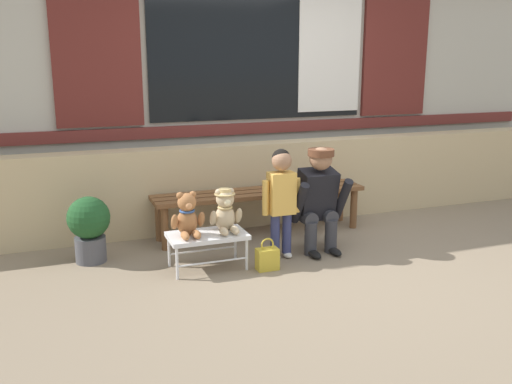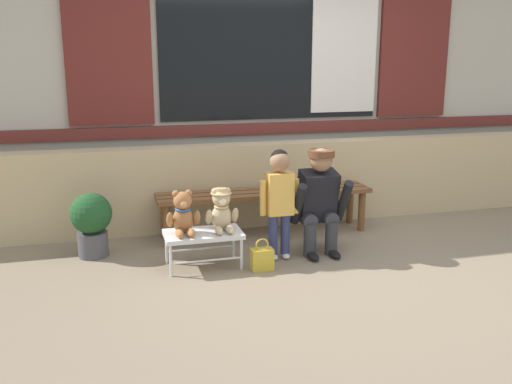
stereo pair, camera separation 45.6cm
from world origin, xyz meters
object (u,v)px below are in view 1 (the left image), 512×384
object	(u,v)px
teddy_bear_plain	(187,216)
small_display_bench	(207,237)
child_standing	(281,192)
handbag_on_ground	(267,258)
teddy_bear_with_hat	(225,211)
potted_plant	(89,225)
adult_crouching	(319,199)
wooden_bench_long	(260,197)

from	to	relation	value
teddy_bear_plain	small_display_bench	bearing A→B (deg)	-0.51
child_standing	handbag_on_ground	xyz separation A→B (m)	(-0.21, -0.22, -0.50)
teddy_bear_plain	teddy_bear_with_hat	distance (m)	0.32
teddy_bear_plain	potted_plant	size ratio (longest dim) A/B	0.64
adult_crouching	handbag_on_ground	size ratio (longest dim) A/B	3.49
wooden_bench_long	teddy_bear_with_hat	distance (m)	0.92
potted_plant	child_standing	bearing A→B (deg)	-17.11
potted_plant	teddy_bear_with_hat	bearing A→B (deg)	-25.43
teddy_bear_plain	teddy_bear_with_hat	world-z (taller)	same
small_display_bench	teddy_bear_with_hat	xyz separation A→B (m)	(0.16, 0.00, 0.21)
teddy_bear_plain	potted_plant	bearing A→B (deg)	145.62
small_display_bench	child_standing	world-z (taller)	child_standing
small_display_bench	teddy_bear_plain	xyz separation A→B (m)	(-0.16, 0.00, 0.20)
small_display_bench	teddy_bear_with_hat	distance (m)	0.26
teddy_bear_with_hat	handbag_on_ground	xyz separation A→B (m)	(0.29, -0.20, -0.38)
teddy_bear_plain	potted_plant	xyz separation A→B (m)	(-0.73, 0.50, -0.14)
teddy_bear_with_hat	child_standing	bearing A→B (deg)	2.33
child_standing	handbag_on_ground	bearing A→B (deg)	-133.80
teddy_bear_with_hat	adult_crouching	distance (m)	0.89
small_display_bench	child_standing	distance (m)	0.74
teddy_bear_plain	teddy_bear_with_hat	size ratio (longest dim) A/B	1.00
handbag_on_ground	potted_plant	bearing A→B (deg)	152.34
potted_plant	wooden_bench_long	bearing A→B (deg)	7.48
teddy_bear_plain	adult_crouching	distance (m)	1.21
adult_crouching	potted_plant	world-z (taller)	adult_crouching
wooden_bench_long	small_display_bench	distance (m)	1.03
child_standing	adult_crouching	bearing A→B (deg)	8.62
teddy_bear_with_hat	potted_plant	bearing A→B (deg)	154.57
child_standing	potted_plant	world-z (taller)	child_standing
child_standing	handbag_on_ground	world-z (taller)	child_standing
teddy_bear_plain	handbag_on_ground	distance (m)	0.74
teddy_bear_with_hat	child_standing	distance (m)	0.52
adult_crouching	small_display_bench	bearing A→B (deg)	-175.59
child_standing	potted_plant	bearing A→B (deg)	162.89
adult_crouching	handbag_on_ground	distance (m)	0.77
small_display_bench	teddy_bear_plain	bearing A→B (deg)	179.49
teddy_bear_with_hat	adult_crouching	world-z (taller)	adult_crouching
adult_crouching	teddy_bear_plain	bearing A→B (deg)	-176.24
teddy_bear_plain	handbag_on_ground	world-z (taller)	teddy_bear_plain
wooden_bench_long	handbag_on_ground	size ratio (longest dim) A/B	7.72
child_standing	potted_plant	size ratio (longest dim) A/B	1.68
handbag_on_ground	child_standing	bearing A→B (deg)	46.20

